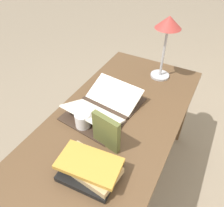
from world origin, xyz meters
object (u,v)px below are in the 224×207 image
at_px(open_book, 104,106).
at_px(coffee_mug, 83,120).
at_px(book_standing_upright, 106,132).
at_px(reading_lamp, 168,30).
at_px(book_stack_tall, 90,168).

bearing_deg(open_book, coffee_mug, -3.99).
xyz_separation_m(book_standing_upright, reading_lamp, (-0.78, 0.04, 0.27)).
height_order(book_stack_tall, reading_lamp, reading_lamp).
xyz_separation_m(book_standing_upright, coffee_mug, (-0.05, -0.19, -0.05)).
bearing_deg(book_stack_tall, coffee_mug, -139.76).
distance_m(open_book, book_stack_tall, 0.46).
bearing_deg(reading_lamp, open_book, -19.88).
height_order(open_book, book_stack_tall, open_book).
bearing_deg(open_book, book_stack_tall, 28.10).
bearing_deg(coffee_mug, reading_lamp, 162.48).
bearing_deg(coffee_mug, open_book, 169.44).
xyz_separation_m(open_book, book_stack_tall, (0.43, 0.17, 0.01)).
height_order(open_book, reading_lamp, reading_lamp).
xyz_separation_m(open_book, book_standing_upright, (0.24, 0.16, 0.08)).
relative_size(open_book, coffee_mug, 4.48).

